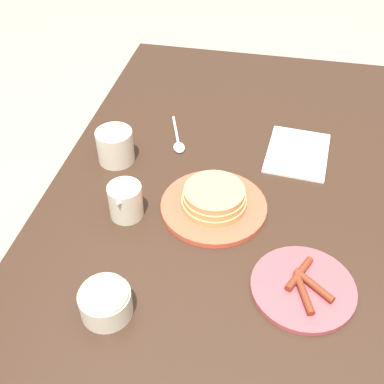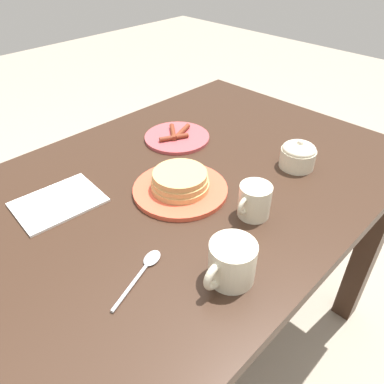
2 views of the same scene
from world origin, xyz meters
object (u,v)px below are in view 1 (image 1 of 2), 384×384
at_px(sugar_bowl, 105,300).
at_px(coffee_mug, 116,145).
at_px(napkin, 297,153).
at_px(creamer_pitcher, 125,200).
at_px(side_plate_bacon, 303,287).
at_px(spoon, 178,141).
at_px(pancake_plate, 214,201).

bearing_deg(sugar_bowl, coffee_mug, 15.85).
bearing_deg(napkin, creamer_pitcher, 129.43).
xyz_separation_m(side_plate_bacon, spoon, (0.40, 0.33, -0.00)).
bearing_deg(pancake_plate, coffee_mug, 64.56).
relative_size(creamer_pitcher, spoon, 0.69).
xyz_separation_m(coffee_mug, spoon, (0.10, -0.13, -0.04)).
xyz_separation_m(creamer_pitcher, napkin, (0.29, -0.35, -0.04)).
relative_size(sugar_bowl, spoon, 0.59).
bearing_deg(side_plate_bacon, napkin, 3.84).
xyz_separation_m(coffee_mug, sugar_bowl, (-0.42, -0.12, -0.01)).
distance_m(napkin, spoon, 0.30).
relative_size(coffee_mug, napkin, 0.58).
bearing_deg(spoon, coffee_mug, 126.65).
height_order(pancake_plate, coffee_mug, coffee_mug).
bearing_deg(creamer_pitcher, sugar_bowl, -170.88).
bearing_deg(sugar_bowl, napkin, -30.46).
distance_m(pancake_plate, sugar_bowl, 0.33).
bearing_deg(napkin, spoon, 92.33).
relative_size(pancake_plate, creamer_pitcher, 2.15).
distance_m(side_plate_bacon, spoon, 0.52).
bearing_deg(napkin, pancake_plate, 143.74).
relative_size(coffee_mug, spoon, 0.75).
xyz_separation_m(side_plate_bacon, napkin, (0.41, 0.03, -0.00)).
bearing_deg(coffee_mug, spoon, -53.35).
bearing_deg(spoon, creamer_pitcher, 169.85).
distance_m(pancake_plate, coffee_mug, 0.29).
relative_size(sugar_bowl, napkin, 0.45).
distance_m(sugar_bowl, napkin, 0.62).
bearing_deg(napkin, sugar_bowl, 149.54).
bearing_deg(napkin, side_plate_bacon, -176.16).
relative_size(coffee_mug, creamer_pitcher, 1.09).
height_order(pancake_plate, napkin, pancake_plate).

